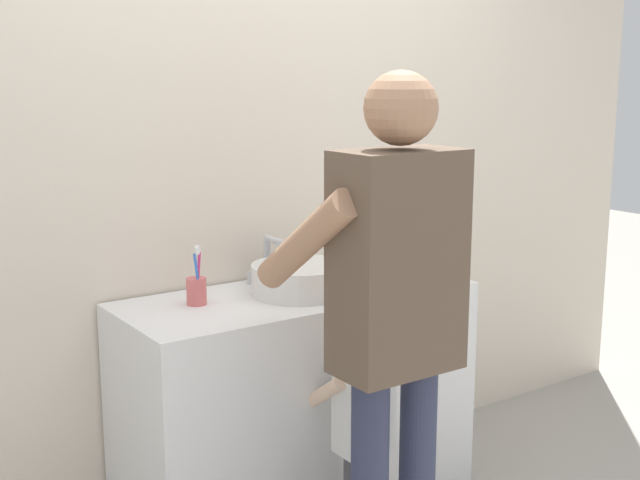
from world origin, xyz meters
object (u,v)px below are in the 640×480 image
Objects in this scene: soap_bottle at (364,266)px; child_toddler at (362,417)px; adult_parent at (394,295)px; toothbrush_cup at (197,289)px.

child_toddler is (-0.29, -0.38, -0.41)m from soap_bottle.
toothbrush_cup is at bearing 113.03° from adult_parent.
child_toddler is at bearing -127.76° from soap_bottle.
soap_bottle is 0.10× the size of adult_parent.
soap_bottle is 0.72m from adult_parent.
adult_parent reaches higher than soap_bottle.
toothbrush_cup reaches higher than child_toddler.
toothbrush_cup is 0.13× the size of adult_parent.
soap_bottle is 0.20× the size of child_toddler.
toothbrush_cup is 1.25× the size of soap_bottle.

